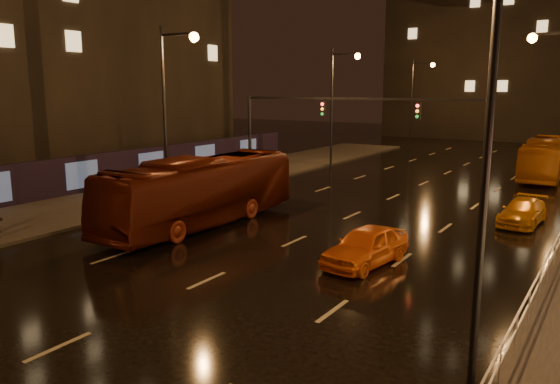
% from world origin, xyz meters
% --- Properties ---
extents(ground, '(140.00, 140.00, 0.00)m').
position_xyz_m(ground, '(0.00, 20.00, 0.00)').
color(ground, black).
rests_on(ground, ground).
extents(sidewalk_left, '(7.00, 70.00, 0.15)m').
position_xyz_m(sidewalk_left, '(-13.50, 15.00, 0.07)').
color(sidewalk_left, '#38332D').
rests_on(sidewalk_left, ground).
extents(hoarding_left, '(0.30, 46.00, 2.50)m').
position_xyz_m(hoarding_left, '(-17.20, 12.00, 1.25)').
color(hoarding_left, black).
rests_on(hoarding_left, ground).
extents(traffic_signal, '(15.31, 0.32, 6.20)m').
position_xyz_m(traffic_signal, '(-5.06, 20.00, 4.74)').
color(traffic_signal, black).
rests_on(traffic_signal, ground).
extents(streetlight_right, '(2.64, 0.50, 10.00)m').
position_xyz_m(streetlight_right, '(8.92, 2.00, 6.43)').
color(streetlight_right, black).
rests_on(streetlight_right, ground).
extents(bus_red, '(2.86, 12.18, 3.39)m').
position_xyz_m(bus_red, '(-5.48, 10.15, 1.70)').
color(bus_red, '#59190C').
rests_on(bus_red, ground).
extents(bus_curb, '(2.93, 10.97, 3.03)m').
position_xyz_m(bus_curb, '(6.88, 35.06, 1.52)').
color(bus_curb, '#A25110').
rests_on(bus_curb, ground).
extents(taxi_near, '(2.33, 4.56, 1.49)m').
position_xyz_m(taxi_near, '(4.00, 8.68, 0.74)').
color(taxi_near, orange).
rests_on(taxi_near, ground).
extents(taxi_far, '(2.01, 4.40, 1.25)m').
position_xyz_m(taxi_far, '(8.00, 18.87, 0.62)').
color(taxi_far, orange).
rests_on(taxi_far, ground).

